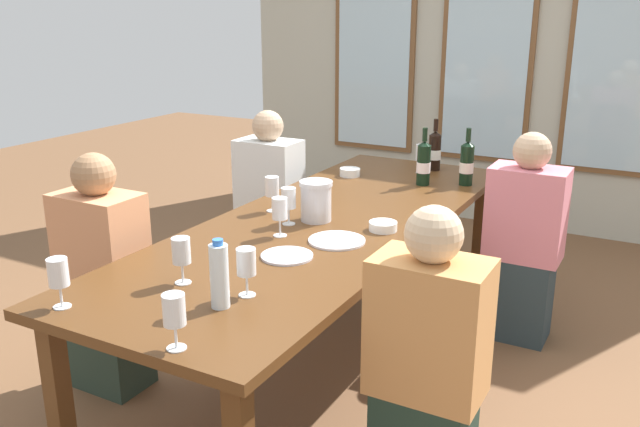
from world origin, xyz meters
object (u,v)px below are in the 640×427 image
at_px(dining_table, 327,232).
at_px(seated_person_0, 104,280).
at_px(white_plate_0, 337,241).
at_px(wine_glass_3, 272,188).
at_px(wine_glass_5, 58,274).
at_px(metal_pitcher, 316,201).
at_px(wine_glass_6, 421,154).
at_px(tasting_bowl_0, 383,226).
at_px(tasting_bowl_1, 350,172).
at_px(wine_glass_4, 174,311).
at_px(seated_person_2, 270,204).
at_px(wine_bottle_1, 467,163).
at_px(wine_glass_0, 280,210).
at_px(seated_person_3, 523,244).
at_px(water_bottle, 219,275).
at_px(wine_glass_7, 288,199).
at_px(seated_person_1, 426,371).
at_px(wine_glass_2, 246,263).
at_px(wine_bottle_2, 424,163).
at_px(wine_bottle_0, 435,151).
at_px(wine_glass_1, 181,252).
at_px(white_plate_1, 287,256).

height_order(dining_table, seated_person_0, seated_person_0).
distance_m(white_plate_0, wine_glass_3, 0.55).
height_order(dining_table, wine_glass_5, wine_glass_5).
xyz_separation_m(metal_pitcher, wine_glass_6, (0.10, 1.12, 0.02)).
relative_size(tasting_bowl_0, seated_person_0, 0.11).
bearing_deg(tasting_bowl_1, wine_glass_4, -77.33).
xyz_separation_m(tasting_bowl_0, seated_person_2, (-1.07, 0.71, -0.23)).
xyz_separation_m(wine_bottle_1, seated_person_0, (-1.15, -1.62, -0.34)).
bearing_deg(wine_glass_0, seated_person_3, 50.47).
height_order(tasting_bowl_0, wine_glass_6, wine_glass_6).
relative_size(tasting_bowl_0, wine_glass_0, 0.73).
xyz_separation_m(wine_bottle_1, water_bottle, (-0.24, -1.96, -0.01)).
height_order(wine_glass_7, seated_person_1, seated_person_1).
height_order(tasting_bowl_1, seated_person_3, seated_person_3).
relative_size(dining_table, wine_glass_0, 15.88).
bearing_deg(seated_person_1, seated_person_3, 90.00).
bearing_deg(dining_table, seated_person_2, 138.26).
distance_m(water_bottle, wine_glass_2, 0.12).
distance_m(wine_bottle_2, seated_person_2, 1.01).
bearing_deg(tasting_bowl_0, white_plate_0, -115.91).
relative_size(dining_table, wine_glass_3, 15.88).
distance_m(dining_table, wine_glass_3, 0.35).
distance_m(wine_bottle_2, wine_glass_7, 1.02).
bearing_deg(wine_bottle_0, seated_person_1, -70.85).
relative_size(tasting_bowl_1, wine_glass_6, 0.69).
bearing_deg(wine_glass_1, wine_glass_7, 91.39).
xyz_separation_m(wine_glass_3, wine_glass_5, (-0.03, -1.27, 0.00)).
height_order(white_plate_0, seated_person_2, seated_person_2).
bearing_deg(dining_table, wine_glass_3, -178.61).
height_order(tasting_bowl_0, seated_person_0, seated_person_0).
relative_size(wine_bottle_0, seated_person_3, 0.28).
relative_size(wine_bottle_0, wine_glass_0, 1.80).
distance_m(wine_glass_1, wine_glass_4, 0.50).
xyz_separation_m(white_plate_0, water_bottle, (-0.04, -0.76, 0.11)).
bearing_deg(seated_person_1, wine_glass_0, 153.19).
bearing_deg(wine_bottle_0, water_bottle, -89.11).
bearing_deg(wine_bottle_1, tasting_bowl_1, -168.90).
distance_m(water_bottle, wine_glass_7, 0.91).
relative_size(wine_bottle_0, seated_person_0, 0.28).
relative_size(white_plate_0, wine_bottle_2, 0.76).
bearing_deg(wine_glass_6, wine_glass_5, -99.33).
distance_m(water_bottle, seated_person_0, 1.02).
bearing_deg(wine_glass_4, wine_glass_0, 104.89).
xyz_separation_m(wine_bottle_2, seated_person_3, (0.60, -0.11, -0.34)).
bearing_deg(wine_glass_5, wine_glass_3, 88.71).
distance_m(wine_glass_3, seated_person_0, 0.89).
distance_m(wine_glass_0, wine_glass_2, 0.64).
distance_m(seated_person_0, seated_person_1, 1.54).
height_order(tasting_bowl_1, seated_person_2, seated_person_2).
xyz_separation_m(white_plate_1, seated_person_1, (0.68, -0.22, -0.22)).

